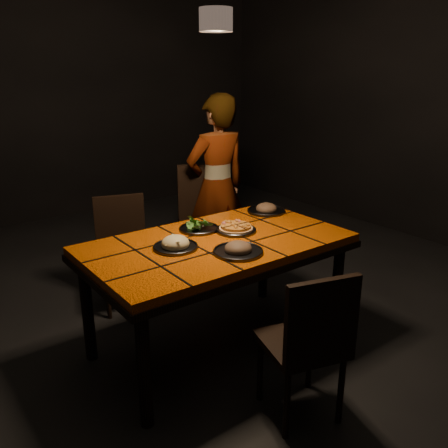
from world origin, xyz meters
TOP-DOWN VIEW (x-y plane):
  - room_shell at (0.00, 0.00)m, footprint 6.04×7.04m
  - dining_table at (0.00, 0.00)m, footprint 1.62×0.92m
  - chair_near at (-0.04, -0.83)m, footprint 0.47×0.47m
  - chair_far_left at (-0.20, 0.95)m, footprint 0.48×0.48m
  - chair_far_right at (0.60, 1.00)m, footprint 0.58×0.58m
  - diner at (0.72, 0.98)m, footprint 0.60×0.41m
  - pendant_lamp at (0.00, 0.00)m, footprint 0.18×0.18m
  - plate_pizza at (0.19, 0.06)m, footprint 0.26×0.26m
  - plate_pasta at (-0.28, 0.03)m, footprint 0.26×0.26m
  - plate_salad at (0.02, 0.23)m, footprint 0.26×0.26m
  - plate_mushroom_a at (-0.03, -0.24)m, footprint 0.29×0.29m
  - plate_mushroom_b at (0.64, 0.26)m, footprint 0.28×0.28m

SIDE VIEW (x-z plane):
  - chair_far_left at x=-0.20m, z-range 0.06..0.90m
  - chair_near at x=-0.04m, z-range 0.06..0.91m
  - chair_far_right at x=0.60m, z-range 0.07..1.04m
  - dining_table at x=0.00m, z-range 0.30..1.05m
  - plate_pizza at x=0.19m, z-range 0.75..0.79m
  - plate_pasta at x=-0.28m, z-range 0.73..0.82m
  - plate_mushroom_b at x=0.64m, z-range 0.73..0.82m
  - plate_mushroom_a at x=-0.03m, z-range 0.73..0.82m
  - plate_salad at x=0.02m, z-range 0.74..0.81m
  - diner at x=0.72m, z-range 0.00..1.57m
  - room_shell at x=0.00m, z-range -0.04..3.04m
  - pendant_lamp at x=0.00m, z-range 1.49..2.55m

